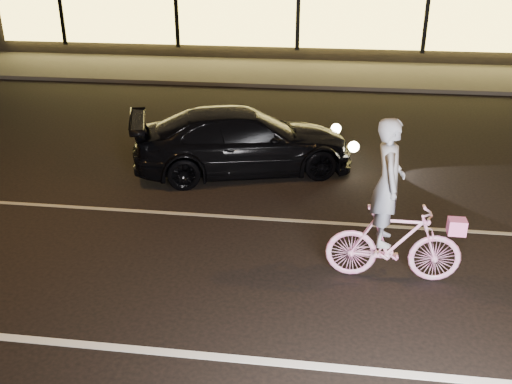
# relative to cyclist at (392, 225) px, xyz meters

# --- Properties ---
(ground) EXTENTS (90.00, 90.00, 0.00)m
(ground) POSITION_rel_cyclist_xyz_m (-2.27, -0.44, -0.82)
(ground) COLOR black
(ground) RESTS_ON ground
(lane_stripe_near) EXTENTS (60.00, 0.12, 0.01)m
(lane_stripe_near) POSITION_rel_cyclist_xyz_m (-2.27, -1.94, -0.82)
(lane_stripe_near) COLOR silver
(lane_stripe_near) RESTS_ON ground
(lane_stripe_far) EXTENTS (60.00, 0.10, 0.01)m
(lane_stripe_far) POSITION_rel_cyclist_xyz_m (-2.27, 1.56, -0.82)
(lane_stripe_far) COLOR gray
(lane_stripe_far) RESTS_ON ground
(sidewalk) EXTENTS (30.00, 4.00, 0.12)m
(sidewalk) POSITION_rel_cyclist_xyz_m (-2.27, 12.56, -0.76)
(sidewalk) COLOR #383533
(sidewalk) RESTS_ON ground
(cyclist) EXTENTS (1.83, 0.63, 2.31)m
(cyclist) POSITION_rel_cyclist_xyz_m (0.00, 0.00, 0.00)
(cyclist) COLOR #E83BA2
(cyclist) RESTS_ON ground
(sedan) EXTENTS (4.71, 3.02, 1.27)m
(sedan) POSITION_rel_cyclist_xyz_m (-2.59, 3.67, -0.18)
(sedan) COLOR black
(sedan) RESTS_ON ground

